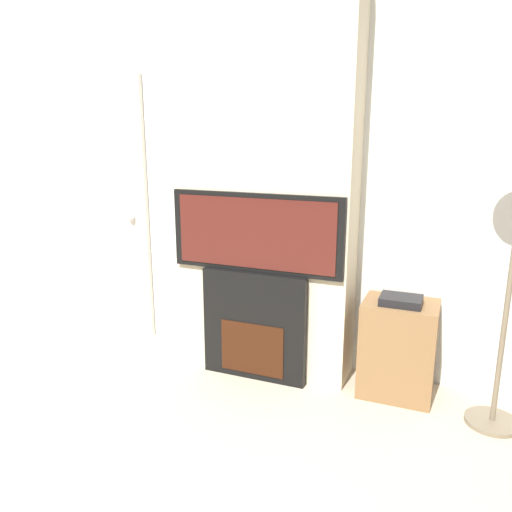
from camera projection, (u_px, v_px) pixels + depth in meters
The scene contains 6 objects.
wall_back at pixel (276, 173), 3.44m from camera, with size 6.00×0.06×2.70m.
chimney_breast at pixel (266, 175), 3.26m from camera, with size 1.19×0.34×2.70m.
fireplace at pixel (256, 325), 3.35m from camera, with size 0.72×0.15×0.74m.
television at pixel (256, 233), 3.19m from camera, with size 1.16×0.07×0.51m.
media_stand at pixel (398, 347), 3.13m from camera, with size 0.45×0.35×0.66m.
entry_door at pixel (104, 209), 4.01m from camera, with size 0.83×0.09×2.04m.
Camera 1 is at (1.19, -1.24, 1.64)m, focal length 35.00 mm.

